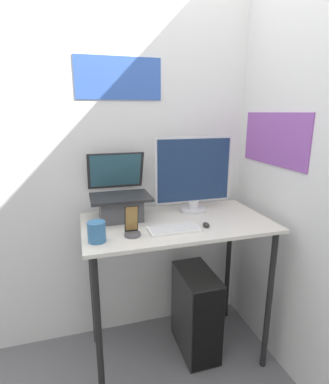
# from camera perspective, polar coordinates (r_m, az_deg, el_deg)

# --- Properties ---
(wall_back) EXTENTS (6.00, 0.06, 2.60)m
(wall_back) POSITION_cam_1_polar(r_m,az_deg,el_deg) (2.01, -1.02, 8.45)
(wall_back) COLOR silver
(wall_back) RESTS_ON ground_plane
(wall_side_right) EXTENTS (0.06, 6.00, 2.60)m
(wall_side_right) POSITION_cam_1_polar(r_m,az_deg,el_deg) (1.71, 26.27, 5.76)
(wall_side_right) COLOR silver
(wall_side_right) RESTS_ON ground_plane
(desk) EXTENTS (1.08, 0.59, 0.92)m
(desk) POSITION_cam_1_polar(r_m,az_deg,el_deg) (1.79, 2.35, -9.32)
(desk) COLOR beige
(desk) RESTS_ON ground_plane
(laptop) EXTENTS (0.34, 0.35, 0.38)m
(laptop) POSITION_cam_1_polar(r_m,az_deg,el_deg) (1.77, -8.47, -1.79)
(laptop) COLOR #4C4C51
(laptop) RESTS_ON desk
(monitor) EXTENTS (0.49, 0.16, 0.47)m
(monitor) POSITION_cam_1_polar(r_m,az_deg,el_deg) (1.86, 5.55, 3.04)
(monitor) COLOR silver
(monitor) RESTS_ON desk
(keyboard) EXTENTS (0.27, 0.13, 0.02)m
(keyboard) POSITION_cam_1_polar(r_m,az_deg,el_deg) (1.60, 1.76, -7.06)
(keyboard) COLOR white
(keyboard) RESTS_ON desk
(mouse) EXTENTS (0.03, 0.06, 0.02)m
(mouse) POSITION_cam_1_polar(r_m,az_deg,el_deg) (1.67, 7.93, -6.21)
(mouse) COLOR #262626
(mouse) RESTS_ON desk
(cell_phone) EXTENTS (0.08, 0.08, 0.16)m
(cell_phone) POSITION_cam_1_polar(r_m,az_deg,el_deg) (1.54, -6.21, -6.64)
(cell_phone) COLOR #4C4C51
(cell_phone) RESTS_ON desk
(computer_tower) EXTENTS (0.21, 0.39, 0.56)m
(computer_tower) POSITION_cam_1_polar(r_m,az_deg,el_deg) (2.09, 6.00, -21.73)
(computer_tower) COLOR black
(computer_tower) RESTS_ON ground_plane
(mug) EXTENTS (0.09, 0.09, 0.10)m
(mug) POSITION_cam_1_polar(r_m,az_deg,el_deg) (1.49, -12.80, -7.41)
(mug) COLOR #336699
(mug) RESTS_ON desk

